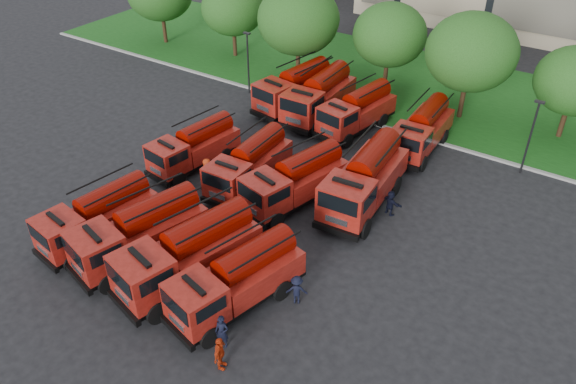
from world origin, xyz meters
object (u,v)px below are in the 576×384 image
Objects in this scene: fire_truck_1 at (140,232)px; firefighter_3 at (297,302)px; firefighter_1 at (165,292)px; firefighter_4 at (209,186)px; fire_truck_10 at (357,111)px; firefighter_0 at (223,345)px; fire_truck_6 at (295,180)px; fire_truck_8 at (295,88)px; firefighter_2 at (221,367)px; fire_truck_3 at (237,279)px; fire_truck_9 at (319,96)px; fire_truck_4 at (194,146)px; fire_truck_5 at (249,164)px; fire_truck_0 at (98,216)px; fire_truck_7 at (365,179)px; fire_truck_2 at (189,253)px; fire_truck_11 at (422,130)px; firefighter_5 at (389,214)px.

firefighter_3 is (8.51, 1.69, -1.65)m from fire_truck_1.
firefighter_1 is 9.31m from firefighter_4.
fire_truck_10 reaches higher than firefighter_0.
fire_truck_8 is (-6.98, 10.70, 0.07)m from fire_truck_6.
fire_truck_1 is at bearing 48.56° from firefighter_2.
firefighter_2 is (5.19, -1.95, 0.00)m from firefighter_1.
firefighter_2 is at bearing -8.28° from fire_truck_1.
firefighter_4 is (-7.72, 6.91, -1.59)m from fire_truck_3.
fire_truck_9 is 23.88m from firefighter_2.
fire_truck_6 is at bearing -72.99° from fire_truck_10.
firefighter_0 is at bearing -173.14° from firefighter_4.
firefighter_0 reaches higher than firefighter_1.
fire_truck_4 is at bearing 153.92° from fire_truck_3.
fire_truck_5 is at bearing -89.52° from firefighter_4.
firefighter_3 is (4.52, -6.83, -1.60)m from fire_truck_6.
fire_truck_7 is (10.45, 10.79, 0.27)m from fire_truck_0.
fire_truck_9 is at bearing 115.63° from fire_truck_2.
fire_truck_0 is at bearing -164.66° from fire_truck_3.
firefighter_0 is 1.12× the size of firefighter_1.
fire_truck_3 is at bearing -58.60° from fire_truck_5.
fire_truck_1 is at bearing -89.34° from fire_truck_9.
firefighter_2 is at bearing -92.49° from fire_truck_7.
firefighter_0 is at bearing -93.44° from fire_truck_11.
fire_truck_3 is 10.60m from fire_truck_7.
fire_truck_6 is 4.23× the size of firefighter_0.
fire_truck_8 is 1.07× the size of fire_truck_10.
fire_truck_11 is at bearing 81.65° from fire_truck_1.
fire_truck_5 is 7.16m from fire_truck_7.
fire_truck_7 is (4.17, 10.52, 0.06)m from fire_truck_2.
fire_truck_9 is at bearing -21.01° from firefighter_5.
fire_truck_0 is 8.62m from fire_truck_4.
fire_truck_5 is 4.28× the size of firefighter_3.
fire_truck_3 reaches higher than firefighter_0.
fire_truck_0 is 3.93× the size of firefighter_2.
fire_truck_3 is at bearing 7.32° from firefighter_2.
firefighter_3 is at bearing -154.11° from firefighter_4.
fire_truck_2 is 8.87m from fire_truck_5.
firefighter_1 is (2.10, -9.87, -1.55)m from fire_truck_5.
fire_truck_9 reaches higher than fire_truck_8.
firefighter_5 is at bearing 17.63° from fire_truck_4.
firefighter_2 is 5.02m from firefighter_3.
fire_truck_0 is 0.97× the size of fire_truck_10.
fire_truck_3 is 4.59× the size of firefighter_5.
fire_truck_9 is at bearing -175.11° from fire_truck_10.
fire_truck_6 is 0.92× the size of fire_truck_7.
fire_truck_7 reaches higher than firefighter_1.
fire_truck_11 is (3.76, 9.99, -0.04)m from fire_truck_6.
firefighter_1 is at bearing 170.49° from firefighter_4.
fire_truck_10 reaches higher than fire_truck_5.
fire_truck_1 reaches higher than fire_truck_4.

